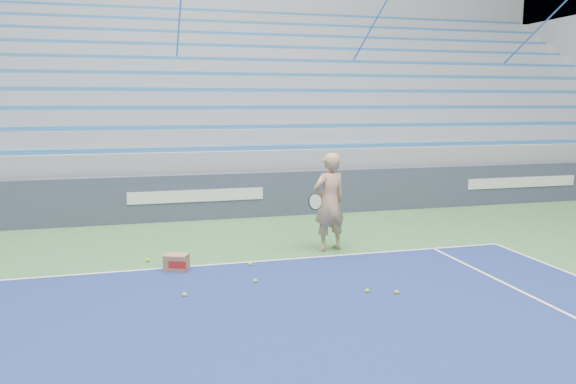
% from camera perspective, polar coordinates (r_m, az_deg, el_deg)
% --- Properties ---
extents(sponsor_barrier, '(30.00, 0.32, 1.10)m').
position_cam_1_polar(sponsor_barrier, '(13.64, -9.30, -0.49)').
color(sponsor_barrier, '#383F56').
rests_on(sponsor_barrier, ground).
extents(bleachers, '(31.00, 9.15, 7.30)m').
position_cam_1_polar(bleachers, '(19.17, -11.18, 7.59)').
color(bleachers, '#94979C').
rests_on(bleachers, ground).
extents(tennis_player, '(0.99, 0.92, 1.86)m').
position_cam_1_polar(tennis_player, '(10.60, 4.21, -1.02)').
color(tennis_player, tan).
rests_on(tennis_player, ground).
extents(ball_box, '(0.45, 0.41, 0.28)m').
position_cam_1_polar(ball_box, '(9.63, -11.26, -7.04)').
color(ball_box, '#926647').
rests_on(ball_box, ground).
extents(tennis_ball_0, '(0.07, 0.07, 0.07)m').
position_cam_1_polar(tennis_ball_0, '(8.38, -10.48, -10.23)').
color(tennis_ball_0, '#AED32B').
rests_on(tennis_ball_0, ground).
extents(tennis_ball_1, '(0.07, 0.07, 0.07)m').
position_cam_1_polar(tennis_ball_1, '(8.49, 8.04, -9.93)').
color(tennis_ball_1, '#AED32B').
rests_on(tennis_ball_1, ground).
extents(tennis_ball_2, '(0.07, 0.07, 0.07)m').
position_cam_1_polar(tennis_ball_2, '(10.28, -14.06, -6.72)').
color(tennis_ball_2, '#AED32B').
rests_on(tennis_ball_2, ground).
extents(tennis_ball_3, '(0.07, 0.07, 0.07)m').
position_cam_1_polar(tennis_ball_3, '(8.50, 10.97, -9.97)').
color(tennis_ball_3, '#AED32B').
rests_on(tennis_ball_3, ground).
extents(tennis_ball_4, '(0.07, 0.07, 0.07)m').
position_cam_1_polar(tennis_ball_4, '(8.86, -3.34, -9.02)').
color(tennis_ball_4, '#AED32B').
rests_on(tennis_ball_4, ground).
extents(tennis_ball_5, '(0.07, 0.07, 0.07)m').
position_cam_1_polar(tennis_ball_5, '(9.76, -3.87, -7.33)').
color(tennis_ball_5, '#AED32B').
rests_on(tennis_ball_5, ground).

